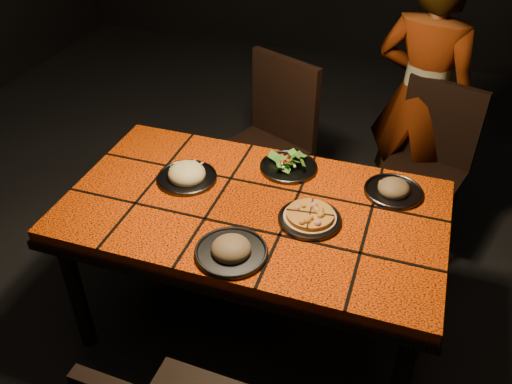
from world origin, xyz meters
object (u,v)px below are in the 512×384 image
(plate_pizza, at_px, (310,218))
(diner, at_px, (421,99))
(dining_table, at_px, (253,219))
(chair_far_right, at_px, (428,158))
(plate_pasta, at_px, (187,175))
(chair_far_left, at_px, (271,135))

(plate_pizza, bearing_deg, diner, 74.20)
(dining_table, relative_size, chair_far_right, 1.72)
(plate_pizza, height_order, plate_pasta, plate_pasta)
(dining_table, relative_size, plate_pizza, 6.24)
(chair_far_right, bearing_deg, dining_table, -108.97)
(chair_far_right, height_order, diner, diner)
(diner, bearing_deg, chair_far_left, 38.14)
(dining_table, relative_size, plate_pasta, 5.98)
(plate_pizza, relative_size, plate_pasta, 0.96)
(diner, xyz_separation_m, plate_pizza, (-0.34, -1.20, -0.01))
(dining_table, xyz_separation_m, diner, (0.59, 1.17, 0.11))
(chair_far_right, bearing_deg, diner, 130.85)
(dining_table, distance_m, plate_pizza, 0.27)
(chair_far_left, xyz_separation_m, diner, (0.77, 0.32, 0.20))
(chair_far_left, height_order, diner, diner)
(chair_far_left, relative_size, diner, 0.65)
(chair_far_left, height_order, chair_far_right, chair_far_left)
(chair_far_right, height_order, plate_pizza, chair_far_right)
(chair_far_right, relative_size, plate_pizza, 3.63)
(diner, height_order, plate_pasta, diner)
(diner, xyz_separation_m, plate_pasta, (-0.93, -1.09, -0.00))
(plate_pasta, bearing_deg, plate_pizza, -10.33)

